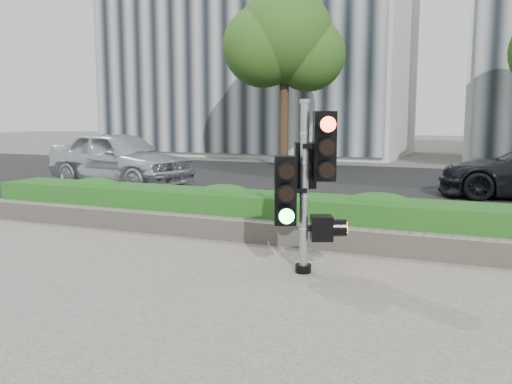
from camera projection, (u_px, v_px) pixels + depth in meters
ground at (221, 278)px, 6.82m from camera, size 120.00×120.00×0.00m
sidewalk at (86, 356)px, 4.54m from camera, size 16.00×11.00×0.03m
road at (374, 186)px, 15.92m from camera, size 60.00×13.00×0.02m
curb at (300, 227)px, 9.68m from camera, size 60.00×0.25×0.12m
stone_wall at (275, 233)px, 8.52m from camera, size 12.00×0.32×0.34m
hedge at (289, 216)px, 9.09m from camera, size 12.00×1.00×0.68m
building_left at (262, 19)px, 30.26m from camera, size 16.00×9.00×15.00m
tree_left at (285, 39)px, 21.15m from camera, size 4.61×4.03×7.34m
traffic_signal at (306, 178)px, 6.81m from camera, size 0.80×0.72×2.19m
car_silver at (119, 158)px, 15.91m from camera, size 5.01×2.78×1.61m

